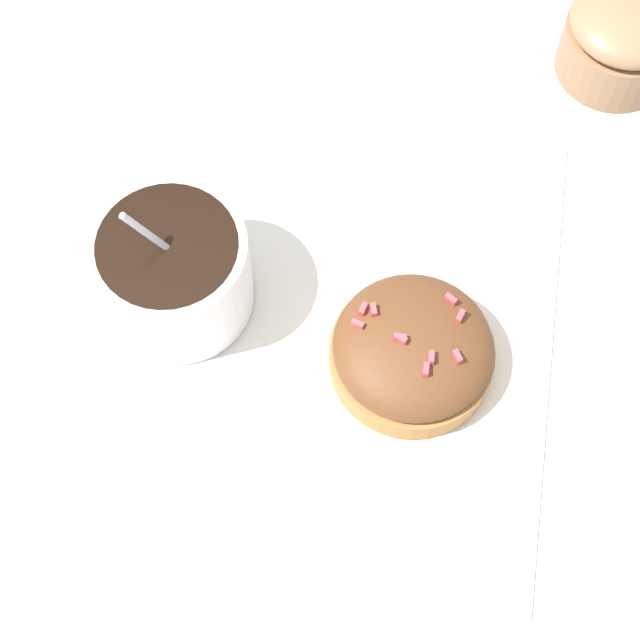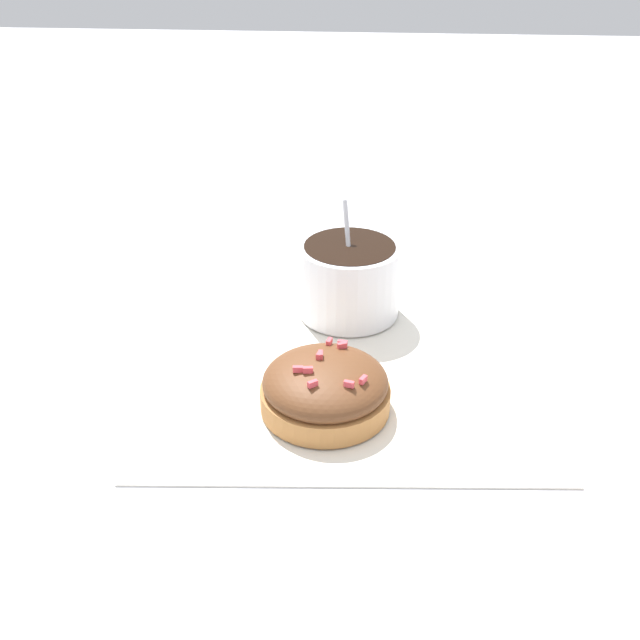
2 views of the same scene
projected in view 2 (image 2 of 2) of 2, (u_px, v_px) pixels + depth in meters
ground_plane at (344, 358)px, 0.61m from camera, size 3.00×3.00×0.00m
paper_napkin at (344, 356)px, 0.61m from camera, size 0.32×0.32×0.00m
coffee_cup at (353, 276)px, 0.65m from camera, size 0.11×0.09×0.10m
frosted_pastry at (325, 388)px, 0.54m from camera, size 0.09×0.09×0.04m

